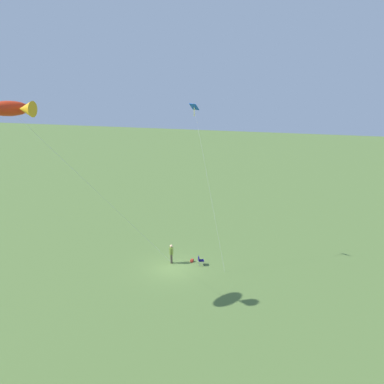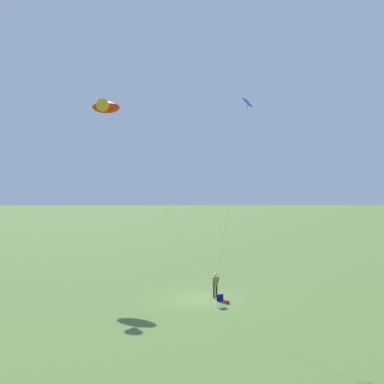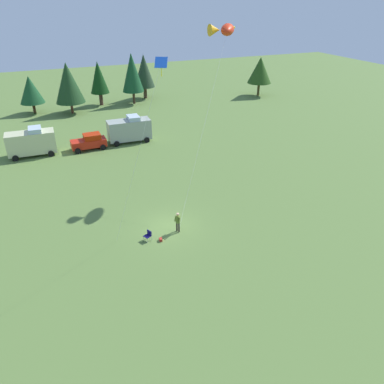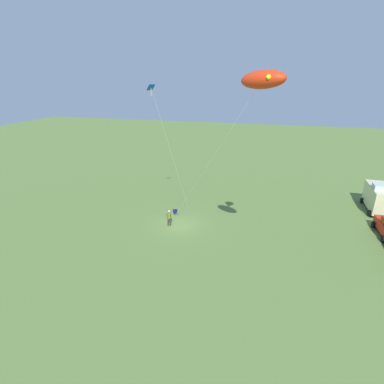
{
  "view_description": "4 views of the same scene",
  "coord_description": "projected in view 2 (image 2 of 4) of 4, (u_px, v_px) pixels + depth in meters",
  "views": [
    {
      "loc": [
        -10.1,
        33.92,
        17.13
      ],
      "look_at": [
        -1.48,
        -0.51,
        6.8
      ],
      "focal_mm": 42.0,
      "sensor_mm": 36.0,
      "label": 1
    },
    {
      "loc": [
        -36.75,
        1.25,
        9.61
      ],
      "look_at": [
        -1.08,
        0.77,
        7.55
      ],
      "focal_mm": 50.0,
      "sensor_mm": 36.0,
      "label": 2
    },
    {
      "loc": [
        -8.07,
        -24.66,
        17.06
      ],
      "look_at": [
        1.37,
        -1.75,
        3.87
      ],
      "focal_mm": 35.0,
      "sensor_mm": 36.0,
      "label": 3
    },
    {
      "loc": [
        26.54,
        8.98,
        14.15
      ],
      "look_at": [
        -0.12,
        1.39,
        3.75
      ],
      "focal_mm": 28.0,
      "sensor_mm": 36.0,
      "label": 4
    }
  ],
  "objects": [
    {
      "name": "kite_diamond_blue",
      "position": [
        246.0,
        114.0,
        35.32
      ],
      "size": [
        3.8,
        3.05,
        13.78
      ],
      "color": "blue",
      "rests_on": "ground"
    },
    {
      "name": "folding_chair",
      "position": [
        221.0,
        300.0,
        35.19
      ],
      "size": [
        0.64,
        0.64,
        0.82
      ],
      "rotation": [
        0.0,
        0.0,
        3.58
      ],
      "color": "#141158",
      "rests_on": "ground"
    },
    {
      "name": "ground_plane",
      "position": [
        203.0,
        299.0,
        37.26
      ],
      "size": [
        160.0,
        160.0,
        0.0
      ],
      "primitive_type": "plane",
      "color": "#567336"
    },
    {
      "name": "kite_large_fish",
      "position": [
        105.0,
        107.0,
        44.82
      ],
      "size": [
        9.61,
        10.48,
        14.76
      ],
      "color": "red",
      "rests_on": "ground"
    },
    {
      "name": "backpack_on_grass",
      "position": [
        227.0,
        302.0,
        36.07
      ],
      "size": [
        0.26,
        0.35,
        0.22
      ],
      "primitive_type": "cube",
      "rotation": [
        0.0,
        0.0,
        4.58
      ],
      "color": "#A3281D",
      "rests_on": "ground"
    },
    {
      "name": "person_kite_flyer",
      "position": [
        215.0,
        283.0,
        37.7
      ],
      "size": [
        0.47,
        0.57,
        1.74
      ],
      "rotation": [
        0.0,
        0.0,
        3.67
      ],
      "color": "#383029",
      "rests_on": "ground"
    }
  ]
}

